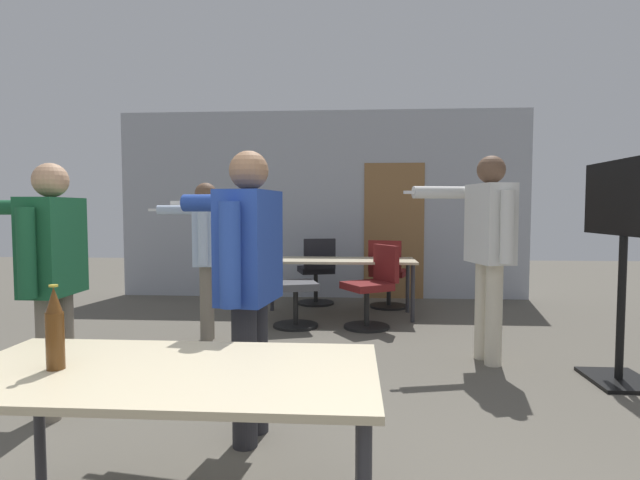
{
  "coord_description": "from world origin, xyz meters",
  "views": [
    {
      "loc": [
        0.48,
        -1.5,
        1.35
      ],
      "look_at": [
        0.21,
        2.61,
        1.1
      ],
      "focal_mm": 28.0,
      "sensor_mm": 36.0,
      "label": 1
    }
  ],
  "objects_px": {
    "tv_screen": "(624,238)",
    "beer_bottle": "(55,330)",
    "person_right_polo": "(51,265)",
    "person_far_watching": "(247,269)",
    "office_chair_side_rolled": "(388,276)",
    "person_near_casual": "(205,246)",
    "office_chair_mid_tucked": "(317,273)",
    "person_center_tall": "(488,239)",
    "office_chair_far_right": "(372,289)",
    "office_chair_far_left": "(289,289)"
  },
  "relations": [
    {
      "from": "office_chair_side_rolled",
      "to": "office_chair_mid_tucked",
      "type": "bearing_deg",
      "value": -173.31
    },
    {
      "from": "person_far_watching",
      "to": "person_near_casual",
      "type": "bearing_deg",
      "value": 31.26
    },
    {
      "from": "person_center_tall",
      "to": "beer_bottle",
      "type": "bearing_deg",
      "value": 125.39
    },
    {
      "from": "person_right_polo",
      "to": "person_far_watching",
      "type": "bearing_deg",
      "value": -101.6
    },
    {
      "from": "tv_screen",
      "to": "person_right_polo",
      "type": "bearing_deg",
      "value": -77.55
    },
    {
      "from": "office_chair_mid_tucked",
      "to": "office_chair_far_left",
      "type": "relative_size",
      "value": 1.01
    },
    {
      "from": "person_far_watching",
      "to": "person_right_polo",
      "type": "bearing_deg",
      "value": 87.89
    },
    {
      "from": "tv_screen",
      "to": "person_near_casual",
      "type": "height_order",
      "value": "tv_screen"
    },
    {
      "from": "person_right_polo",
      "to": "person_near_casual",
      "type": "xyz_separation_m",
      "value": [
        0.45,
        1.88,
        -0.01
      ]
    },
    {
      "from": "person_right_polo",
      "to": "office_chair_far_right",
      "type": "distance_m",
      "value": 3.43
    },
    {
      "from": "person_right_polo",
      "to": "tv_screen",
      "type": "bearing_deg",
      "value": -78.55
    },
    {
      "from": "person_far_watching",
      "to": "office_chair_far_left",
      "type": "height_order",
      "value": "person_far_watching"
    },
    {
      "from": "person_far_watching",
      "to": "person_right_polo",
      "type": "distance_m",
      "value": 1.37
    },
    {
      "from": "office_chair_mid_tucked",
      "to": "beer_bottle",
      "type": "distance_m",
      "value": 5.19
    },
    {
      "from": "office_chair_side_rolled",
      "to": "beer_bottle",
      "type": "xyz_separation_m",
      "value": [
        -1.64,
        -4.96,
        0.44
      ]
    },
    {
      "from": "office_chair_far_left",
      "to": "office_chair_side_rolled",
      "type": "xyz_separation_m",
      "value": [
        1.2,
        1.18,
        -0.0
      ]
    },
    {
      "from": "tv_screen",
      "to": "office_chair_far_left",
      "type": "distance_m",
      "value": 3.33
    },
    {
      "from": "person_near_casual",
      "to": "person_center_tall",
      "type": "bearing_deg",
      "value": -110.32
    },
    {
      "from": "office_chair_side_rolled",
      "to": "tv_screen",
      "type": "bearing_deg",
      "value": -43.5
    },
    {
      "from": "beer_bottle",
      "to": "office_chair_far_right",
      "type": "bearing_deg",
      "value": 70.1
    },
    {
      "from": "person_center_tall",
      "to": "person_far_watching",
      "type": "bearing_deg",
      "value": 119.37
    },
    {
      "from": "person_far_watching",
      "to": "office_chair_far_right",
      "type": "relative_size",
      "value": 1.79
    },
    {
      "from": "office_chair_mid_tucked",
      "to": "person_center_tall",
      "type": "bearing_deg",
      "value": -72.53
    },
    {
      "from": "office_chair_side_rolled",
      "to": "person_near_casual",
      "type": "bearing_deg",
      "value": -120.33
    },
    {
      "from": "office_chair_mid_tucked",
      "to": "office_chair_side_rolled",
      "type": "xyz_separation_m",
      "value": [
        0.98,
        -0.17,
        -0.01
      ]
    },
    {
      "from": "tv_screen",
      "to": "beer_bottle",
      "type": "bearing_deg",
      "value": -56.75
    },
    {
      "from": "office_chair_side_rolled",
      "to": "beer_bottle",
      "type": "distance_m",
      "value": 5.24
    },
    {
      "from": "person_center_tall",
      "to": "person_near_casual",
      "type": "height_order",
      "value": "person_center_tall"
    },
    {
      "from": "person_near_casual",
      "to": "office_chair_far_left",
      "type": "relative_size",
      "value": 1.72
    },
    {
      "from": "person_near_casual",
      "to": "beer_bottle",
      "type": "distance_m",
      "value": 3.14
    },
    {
      "from": "tv_screen",
      "to": "person_right_polo",
      "type": "xyz_separation_m",
      "value": [
        -4.04,
        -0.89,
        -0.14
      ]
    },
    {
      "from": "tv_screen",
      "to": "person_center_tall",
      "type": "distance_m",
      "value": 1.02
    },
    {
      "from": "beer_bottle",
      "to": "office_chair_mid_tucked",
      "type": "bearing_deg",
      "value": 82.73
    },
    {
      "from": "person_near_casual",
      "to": "beer_bottle",
      "type": "relative_size",
      "value": 4.86
    },
    {
      "from": "beer_bottle",
      "to": "office_chair_far_left",
      "type": "bearing_deg",
      "value": 83.45
    },
    {
      "from": "person_center_tall",
      "to": "tv_screen",
      "type": "bearing_deg",
      "value": -129.6
    },
    {
      "from": "tv_screen",
      "to": "office_chair_mid_tucked",
      "type": "bearing_deg",
      "value": -139.12
    },
    {
      "from": "person_center_tall",
      "to": "office_chair_mid_tucked",
      "type": "distance_m",
      "value": 3.12
    },
    {
      "from": "tv_screen",
      "to": "office_chair_mid_tucked",
      "type": "height_order",
      "value": "tv_screen"
    },
    {
      "from": "person_center_tall",
      "to": "office_chair_far_right",
      "type": "height_order",
      "value": "person_center_tall"
    },
    {
      "from": "person_center_tall",
      "to": "office_chair_far_right",
      "type": "distance_m",
      "value": 1.7
    },
    {
      "from": "person_center_tall",
      "to": "office_chair_far_left",
      "type": "distance_m",
      "value": 2.34
    },
    {
      "from": "tv_screen",
      "to": "person_near_casual",
      "type": "xyz_separation_m",
      "value": [
        -3.59,
        0.99,
        -0.15
      ]
    },
    {
      "from": "person_far_watching",
      "to": "office_chair_side_rolled",
      "type": "height_order",
      "value": "person_far_watching"
    },
    {
      "from": "person_near_casual",
      "to": "office_chair_mid_tucked",
      "type": "distance_m",
      "value": 2.31
    },
    {
      "from": "office_chair_mid_tucked",
      "to": "person_right_polo",
      "type": "bearing_deg",
      "value": -126.59
    },
    {
      "from": "office_chair_far_left",
      "to": "person_near_casual",
      "type": "bearing_deg",
      "value": -66.49
    },
    {
      "from": "person_far_watching",
      "to": "office_chair_mid_tucked",
      "type": "relative_size",
      "value": 1.77
    },
    {
      "from": "tv_screen",
      "to": "person_far_watching",
      "type": "bearing_deg",
      "value": -67.04
    },
    {
      "from": "person_far_watching",
      "to": "person_center_tall",
      "type": "bearing_deg",
      "value": -39.65
    }
  ]
}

